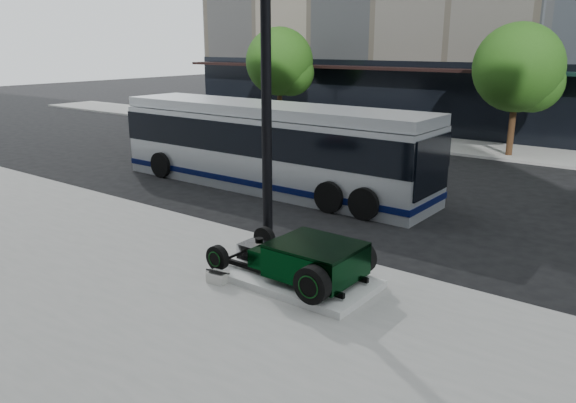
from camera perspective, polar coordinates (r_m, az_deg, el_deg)
The scene contains 8 objects.
ground at distance 15.76m, azimuth 4.32°, elevation -2.48°, with size 120.00×120.00×0.00m, color black.
sidewalk_far at distance 28.22m, azimuth 20.12°, elevation 4.90°, with size 70.00×4.00×0.12m, color gray.
street_trees at distance 26.62m, azimuth 22.65°, elevation 12.12°, with size 29.80×3.80×5.70m.
display_plinth at distance 11.86m, azimuth 0.63°, elevation -7.76°, with size 3.40×1.80×0.15m, color silver.
hot_rod at distance 11.48m, azimuth 1.98°, elevation -5.86°, with size 3.22×2.00×0.81m.
info_plaque at distance 11.88m, azimuth -7.13°, elevation -7.56°, with size 0.44×0.36×0.31m.
lamppost at distance 12.93m, azimuth -2.21°, elevation 10.64°, with size 0.43×0.43×7.90m.
transit_bus at distance 19.63m, azimuth -1.93°, elevation 5.69°, with size 12.12×2.88×2.92m.
Camera 1 is at (8.10, -12.59, 4.94)m, focal length 35.00 mm.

